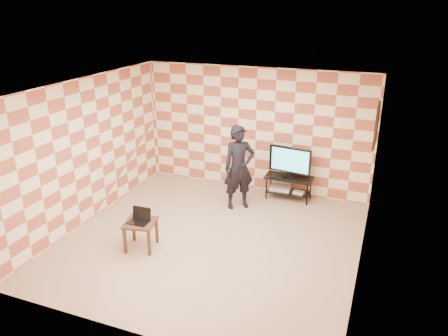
{
  "coord_description": "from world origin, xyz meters",
  "views": [
    {
      "loc": [
        2.65,
        -6.23,
        3.96
      ],
      "look_at": [
        0.0,
        0.6,
        1.15
      ],
      "focal_mm": 35.0,
      "sensor_mm": 36.0,
      "label": 1
    }
  ],
  "objects_px": {
    "tv_stand": "(289,183)",
    "person": "(239,167)",
    "tv": "(290,161)",
    "side_table": "(140,226)"
  },
  "relations": [
    {
      "from": "tv",
      "to": "person",
      "type": "xyz_separation_m",
      "value": [
        -0.86,
        -0.75,
        -0.0
      ]
    },
    {
      "from": "tv_stand",
      "to": "person",
      "type": "bearing_deg",
      "value": -138.85
    },
    {
      "from": "tv_stand",
      "to": "person",
      "type": "xyz_separation_m",
      "value": [
        -0.86,
        -0.75,
        0.49
      ]
    },
    {
      "from": "tv_stand",
      "to": "person",
      "type": "relative_size",
      "value": 0.58
    },
    {
      "from": "tv",
      "to": "person",
      "type": "distance_m",
      "value": 1.14
    },
    {
      "from": "side_table",
      "to": "person",
      "type": "xyz_separation_m",
      "value": [
        1.01,
        2.11,
        0.45
      ]
    },
    {
      "from": "tv_stand",
      "to": "tv",
      "type": "distance_m",
      "value": 0.5
    },
    {
      "from": "tv_stand",
      "to": "tv",
      "type": "height_order",
      "value": "tv"
    },
    {
      "from": "tv_stand",
      "to": "side_table",
      "type": "bearing_deg",
      "value": -123.11
    },
    {
      "from": "tv",
      "to": "person",
      "type": "height_order",
      "value": "person"
    }
  ]
}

